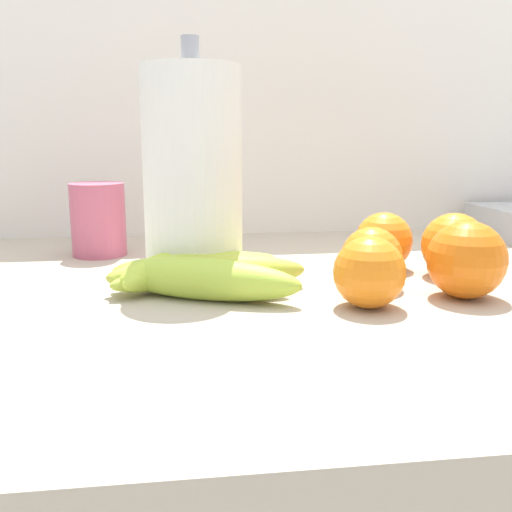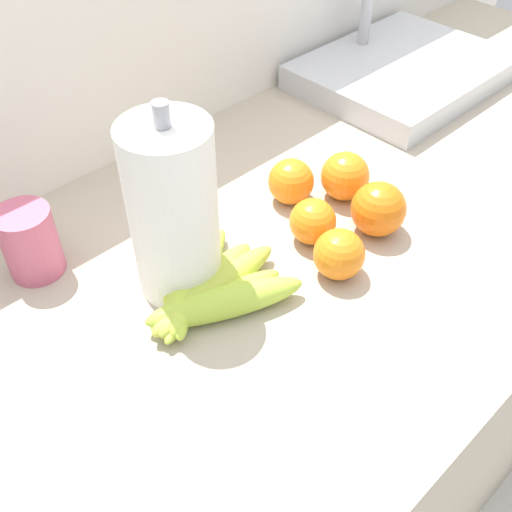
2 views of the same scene
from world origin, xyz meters
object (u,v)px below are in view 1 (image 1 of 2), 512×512
Objects in this scene: orange_right at (454,245)px; paper_towel_roll at (193,175)px; banana_bunch at (197,272)px; orange_center at (371,258)px; mug at (98,219)px; orange_far_right at (384,241)px; orange_back_right at (467,260)px; orange_front at (369,272)px.

orange_right is 0.28× the size of paper_towel_roll.
orange_center is at bearing -4.37° from banana_bunch.
banana_bunch is 0.25m from mug.
orange_far_right is at bearing 16.89° from banana_bunch.
banana_bunch is 3.33× the size of orange_center.
paper_towel_roll is (-0.24, -0.02, 0.09)m from orange_far_right.
banana_bunch is at bearing 166.36° from orange_back_right.
banana_bunch is 0.19m from orange_center.
orange_right reaches higher than banana_bunch.
orange_center is (0.19, -0.01, 0.01)m from banana_bunch.
mug is (-0.37, 0.14, 0.01)m from orange_far_right.
paper_towel_roll is (-0.28, 0.12, 0.08)m from orange_back_right.
orange_front is 0.70× the size of mug.
orange_far_right is 0.18m from orange_front.
banana_bunch is 0.25m from orange_far_right.
paper_towel_roll is at bearing 161.49° from orange_center.
paper_towel_roll reaches higher than mug.
orange_back_right is at bearing -33.96° from mug.
orange_front is at bearing -39.49° from paper_towel_roll.
orange_far_right reaches higher than orange_center.
orange_back_right is at bearing -74.29° from orange_far_right.
orange_back_right reaches higher than orange_right.
orange_center is (-0.08, 0.05, -0.01)m from orange_back_right.
paper_towel_roll reaches higher than orange_front.
orange_center is 0.39m from mug.
orange_center is 0.10m from orange_far_right.
banana_bunch is at bearing -163.11° from orange_far_right.
paper_towel_roll is at bearing 174.64° from orange_right.
orange_right is at bearing -5.36° from paper_towel_roll.
orange_center is 0.67× the size of mug.
orange_front is at bearing -142.43° from orange_right.
orange_front is 0.26× the size of paper_towel_roll.
mug is (-0.32, 0.22, 0.02)m from orange_center.
banana_bunch is 2.95× the size of orange_right.
banana_bunch is 0.29m from orange_back_right.
orange_far_right is (0.05, 0.09, 0.00)m from orange_center.
orange_right reaches higher than orange_front.
banana_bunch is 0.11m from paper_towel_roll.
orange_right is 0.48m from mug.
orange_far_right is (0.24, 0.07, 0.02)m from banana_bunch.
orange_back_right is (0.28, -0.07, 0.02)m from banana_bunch.
paper_towel_roll is 0.22m from mug.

